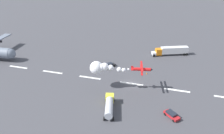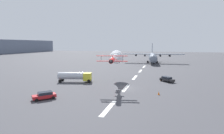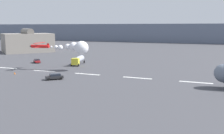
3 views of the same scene
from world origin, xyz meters
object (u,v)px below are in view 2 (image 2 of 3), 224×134
(stunt_biplane_red, at_px, (116,57))
(traffic_cone_far, at_px, (161,80))
(followme_car_yellow, at_px, (167,79))
(fuel_tanker_truck, at_px, (75,76))
(traffic_cone_near, at_px, (159,93))
(airport_staff_sedan, at_px, (44,95))
(cargo_transport_plane, at_px, (153,57))

(stunt_biplane_red, relative_size, traffic_cone_far, 25.99)
(followme_car_yellow, bearing_deg, traffic_cone_far, 73.26)
(stunt_biplane_red, bearing_deg, fuel_tanker_truck, 116.16)
(followme_car_yellow, relative_size, traffic_cone_near, 5.90)
(airport_staff_sedan, bearing_deg, fuel_tanker_truck, 6.05)
(traffic_cone_far, bearing_deg, followme_car_yellow, -106.74)
(stunt_biplane_red, xyz_separation_m, followme_car_yellow, (2.43, -15.08, -6.37))
(airport_staff_sedan, height_order, traffic_cone_far, airport_staff_sedan)
(followme_car_yellow, distance_m, traffic_cone_near, 15.01)
(airport_staff_sedan, distance_m, traffic_cone_far, 33.70)
(traffic_cone_near, bearing_deg, followme_car_yellow, -7.56)
(fuel_tanker_truck, bearing_deg, airport_staff_sedan, -173.95)
(traffic_cone_far, bearing_deg, airport_staff_sedan, 138.00)
(stunt_biplane_red, relative_size, followme_car_yellow, 4.41)
(traffic_cone_near, height_order, traffic_cone_far, same)
(fuel_tanker_truck, relative_size, traffic_cone_far, 13.32)
(stunt_biplane_red, xyz_separation_m, fuel_tanker_truck, (-5.37, 10.93, -5.44))
(followme_car_yellow, bearing_deg, stunt_biplane_red, 99.14)
(traffic_cone_far, bearing_deg, fuel_tanker_truck, 108.85)
(fuel_tanker_truck, distance_m, traffic_cone_far, 25.73)
(cargo_transport_plane, relative_size, fuel_tanker_truck, 3.51)
(fuel_tanker_truck, bearing_deg, traffic_cone_far, -71.15)
(stunt_biplane_red, relative_size, traffic_cone_near, 25.99)
(followme_car_yellow, height_order, traffic_cone_near, followme_car_yellow)
(followme_car_yellow, height_order, traffic_cone_far, followme_car_yellow)
(fuel_tanker_truck, distance_m, traffic_cone_near, 25.09)
(stunt_biplane_red, bearing_deg, airport_staff_sedan, 157.50)
(followme_car_yellow, relative_size, airport_staff_sedan, 0.98)
(stunt_biplane_red, relative_size, fuel_tanker_truck, 1.95)
(followme_car_yellow, relative_size, traffic_cone_far, 5.90)
(cargo_transport_plane, relative_size, traffic_cone_far, 46.75)
(cargo_transport_plane, height_order, followme_car_yellow, cargo_transport_plane)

